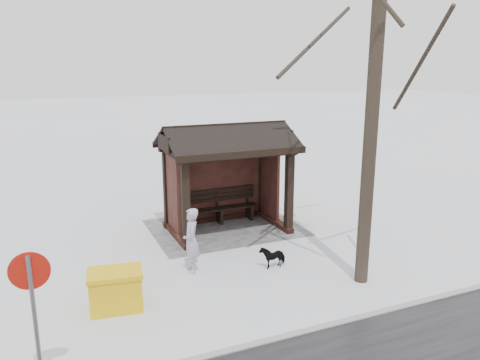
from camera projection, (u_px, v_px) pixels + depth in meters
name	position (u px, v px, depth m)	size (l,w,h in m)	color
ground	(227.00, 230.00, 13.53)	(120.00, 120.00, 0.00)	silver
kerb	(339.00, 323.00, 8.62)	(120.00, 0.15, 0.06)	gray
trampled_patch	(225.00, 227.00, 13.70)	(4.20, 3.20, 0.02)	#939398
bus_shelter	(225.00, 155.00, 13.15)	(3.60, 2.40, 3.09)	#3D1A16
pedestrian	(191.00, 241.00, 10.63)	(0.55, 0.36, 1.52)	#A89DB8
dog	(273.00, 256.00, 11.02)	(0.28, 0.61, 0.51)	black
grit_bin	(116.00, 290.00, 9.08)	(1.12, 0.84, 0.79)	#E1AE0D
road_sign	(32.00, 292.00, 6.49)	(0.56, 0.10, 2.17)	gray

